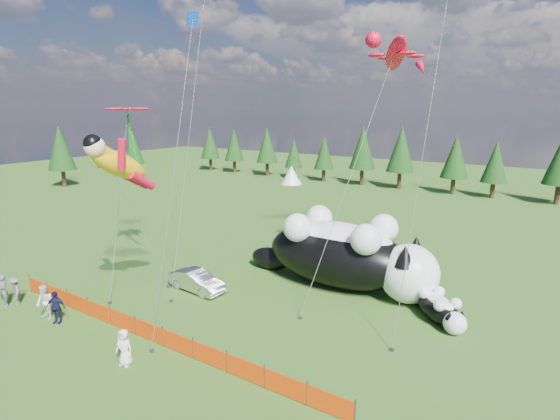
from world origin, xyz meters
name	(u,v)px	position (x,y,z in m)	size (l,w,h in m)	color
ground	(192,317)	(0.00, 0.00, 0.00)	(160.00, 160.00, 0.00)	#0F3309
safety_fence	(149,331)	(0.00, -3.00, 0.50)	(22.06, 0.06, 1.10)	#262626
tree_line	(422,162)	(0.00, 45.00, 4.00)	(90.00, 4.00, 8.00)	black
festival_tents	(504,195)	(11.00, 40.00, 1.40)	(50.00, 3.20, 2.80)	white
cat_large	(346,253)	(5.34, 8.53, 2.28)	(13.25, 4.76, 4.79)	black
cat_small	(440,309)	(11.65, 6.89, 0.76)	(3.54, 3.52, 1.60)	black
car	(197,281)	(-2.27, 2.81, 0.65)	(1.38, 3.94, 1.30)	silver
spectator_a	(3,291)	(-10.19, -4.91, 0.95)	(0.69, 0.45, 1.90)	#58585D
spectator_b	(45,303)	(-6.52, -4.53, 0.98)	(0.95, 0.56, 1.96)	silver
spectator_c	(56,307)	(-5.63, -4.43, 0.90)	(1.06, 0.54, 1.81)	#131535
spectator_d	(15,291)	(-9.79, -4.45, 0.85)	(1.10, 0.57, 1.70)	#58585D
spectator_e	(124,347)	(0.76, -5.02, 0.87)	(0.85, 0.55, 1.73)	silver
superhero_kite	(119,164)	(-3.87, -1.01, 8.33)	(4.01, 5.43, 10.49)	#E5A50C
gecko_kite	(396,54)	(6.85, 11.43, 14.52)	(5.45, 11.92, 16.79)	red
flower_kite	(128,111)	(-8.43, 3.40, 11.08)	(5.09, 6.75, 12.52)	red
diamond_kite_c	(190,40)	(1.19, -0.41, 14.32)	(0.62, 4.02, 16.00)	blue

